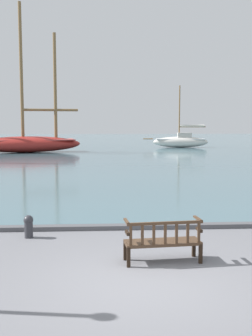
{
  "coord_description": "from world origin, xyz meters",
  "views": [
    {
      "loc": [
        -0.77,
        -7.49,
        2.98
      ],
      "look_at": [
        0.25,
        10.0,
        1.0
      ],
      "focal_mm": 45.0,
      "sensor_mm": 36.0,
      "label": 1
    }
  ],
  "objects_px": {
    "sailboat_mid_port": "(26,141)",
    "mooring_bollard": "(29,225)",
    "sailboat_outer_starboard": "(181,141)",
    "park_bench": "(163,240)"
  },
  "relations": [
    {
      "from": "sailboat_mid_port",
      "to": "mooring_bollard",
      "type": "relative_size",
      "value": 22.78
    },
    {
      "from": "mooring_bollard",
      "to": "sailboat_mid_port",
      "type": "bearing_deg",
      "value": 100.07
    },
    {
      "from": "sailboat_outer_starboard",
      "to": "mooring_bollard",
      "type": "distance_m",
      "value": 36.07
    },
    {
      "from": "park_bench",
      "to": "sailboat_outer_starboard",
      "type": "distance_m",
      "value": 37.3
    },
    {
      "from": "park_bench",
      "to": "mooring_bollard",
      "type": "distance_m",
      "value": 3.77
    },
    {
      "from": "park_bench",
      "to": "mooring_bollard",
      "type": "height_order",
      "value": "park_bench"
    },
    {
      "from": "park_bench",
      "to": "sailboat_mid_port",
      "type": "xyz_separation_m",
      "value": [
        -8.17,
        30.3,
        0.69
      ]
    },
    {
      "from": "sailboat_mid_port",
      "to": "mooring_bollard",
      "type": "height_order",
      "value": "sailboat_mid_port"
    },
    {
      "from": "park_bench",
      "to": "sailboat_outer_starboard",
      "type": "bearing_deg",
      "value": 78.7
    },
    {
      "from": "sailboat_mid_port",
      "to": "sailboat_outer_starboard",
      "type": "height_order",
      "value": "sailboat_mid_port"
    }
  ]
}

